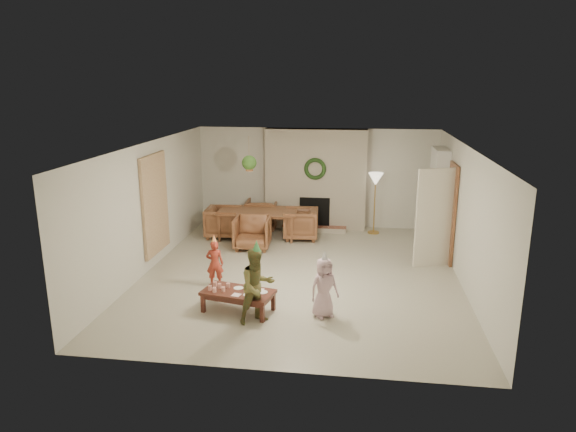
% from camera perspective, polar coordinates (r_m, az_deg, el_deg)
% --- Properties ---
extents(floor, '(7.00, 7.00, 0.00)m').
position_cam_1_polar(floor, '(10.13, 1.38, -6.39)').
color(floor, '#B7B29E').
rests_on(floor, ground).
extents(ceiling, '(7.00, 7.00, 0.00)m').
position_cam_1_polar(ceiling, '(9.51, 1.48, 7.79)').
color(ceiling, white).
rests_on(ceiling, wall_back).
extents(wall_back, '(7.00, 0.00, 7.00)m').
position_cam_1_polar(wall_back, '(13.15, 3.15, 4.23)').
color(wall_back, silver).
rests_on(wall_back, floor).
extents(wall_front, '(7.00, 0.00, 7.00)m').
position_cam_1_polar(wall_front, '(6.45, -2.10, -7.19)').
color(wall_front, silver).
rests_on(wall_front, floor).
extents(wall_left, '(0.00, 7.00, 7.00)m').
position_cam_1_polar(wall_left, '(10.50, -15.07, 1.02)').
color(wall_left, silver).
rests_on(wall_left, floor).
extents(wall_right, '(0.00, 7.00, 7.00)m').
position_cam_1_polar(wall_right, '(9.88, 18.98, -0.14)').
color(wall_right, silver).
rests_on(wall_right, floor).
extents(fireplace_mass, '(2.50, 0.40, 2.50)m').
position_cam_1_polar(fireplace_mass, '(12.95, 3.07, 4.07)').
color(fireplace_mass, '#581C17').
rests_on(fireplace_mass, floor).
extents(fireplace_hearth, '(1.60, 0.30, 0.12)m').
position_cam_1_polar(fireplace_hearth, '(12.89, 2.87, -1.42)').
color(fireplace_hearth, maroon).
rests_on(fireplace_hearth, floor).
extents(fireplace_firebox, '(0.75, 0.12, 0.75)m').
position_cam_1_polar(fireplace_firebox, '(12.95, 2.96, 0.44)').
color(fireplace_firebox, black).
rests_on(fireplace_firebox, floor).
extents(fireplace_wreath, '(0.54, 0.10, 0.54)m').
position_cam_1_polar(fireplace_wreath, '(12.68, 3.00, 5.21)').
color(fireplace_wreath, '#1B3A16').
rests_on(fireplace_wreath, fireplace_mass).
extents(floor_lamp_base, '(0.28, 0.28, 0.03)m').
position_cam_1_polar(floor_lamp_base, '(12.92, 9.39, -1.79)').
color(floor_lamp_base, gold).
rests_on(floor_lamp_base, floor).
extents(floor_lamp_post, '(0.03, 0.03, 1.35)m').
position_cam_1_polar(floor_lamp_post, '(12.74, 9.52, 1.16)').
color(floor_lamp_post, gold).
rests_on(floor_lamp_post, floor).
extents(floor_lamp_shade, '(0.36, 0.36, 0.30)m').
position_cam_1_polar(floor_lamp_shade, '(12.61, 9.65, 4.03)').
color(floor_lamp_shade, beige).
rests_on(floor_lamp_shade, floor_lamp_post).
extents(bookshelf_carcass, '(0.30, 1.00, 2.20)m').
position_cam_1_polar(bookshelf_carcass, '(12.10, 16.19, 1.99)').
color(bookshelf_carcass, white).
rests_on(bookshelf_carcass, floor).
extents(bookshelf_shelf_a, '(0.30, 0.92, 0.03)m').
position_cam_1_polar(bookshelf_shelf_a, '(12.25, 15.88, -0.97)').
color(bookshelf_shelf_a, white).
rests_on(bookshelf_shelf_a, bookshelf_carcass).
extents(bookshelf_shelf_b, '(0.30, 0.92, 0.03)m').
position_cam_1_polar(bookshelf_shelf_b, '(12.15, 16.01, 0.85)').
color(bookshelf_shelf_b, white).
rests_on(bookshelf_shelf_b, bookshelf_carcass).
extents(bookshelf_shelf_c, '(0.30, 0.92, 0.03)m').
position_cam_1_polar(bookshelf_shelf_c, '(12.06, 16.14, 2.69)').
color(bookshelf_shelf_c, white).
rests_on(bookshelf_shelf_c, bookshelf_carcass).
extents(bookshelf_shelf_d, '(0.30, 0.92, 0.03)m').
position_cam_1_polar(bookshelf_shelf_d, '(11.99, 16.28, 4.56)').
color(bookshelf_shelf_d, white).
rests_on(bookshelf_shelf_d, bookshelf_carcass).
extents(books_row_lower, '(0.20, 0.40, 0.24)m').
position_cam_1_polar(books_row_lower, '(12.06, 15.92, -0.52)').
color(books_row_lower, red).
rests_on(books_row_lower, bookshelf_shelf_a).
extents(books_row_mid, '(0.20, 0.44, 0.24)m').
position_cam_1_polar(books_row_mid, '(12.16, 15.93, 1.55)').
color(books_row_mid, '#285496').
rests_on(books_row_mid, bookshelf_shelf_b).
extents(books_row_upper, '(0.20, 0.36, 0.22)m').
position_cam_1_polar(books_row_upper, '(11.94, 16.16, 3.21)').
color(books_row_upper, '#A96924').
rests_on(books_row_upper, bookshelf_shelf_c).
extents(door_frame, '(0.05, 0.86, 2.04)m').
position_cam_1_polar(door_frame, '(11.08, 17.54, 0.31)').
color(door_frame, brown).
rests_on(door_frame, floor).
extents(door_leaf, '(0.77, 0.32, 2.00)m').
position_cam_1_polar(door_leaf, '(10.66, 15.85, -0.23)').
color(door_leaf, beige).
rests_on(door_leaf, floor).
extents(curtain_panel, '(0.06, 1.20, 2.00)m').
position_cam_1_polar(curtain_panel, '(10.66, -14.46, 1.26)').
color(curtain_panel, beige).
rests_on(curtain_panel, wall_left).
extents(dining_table, '(1.93, 1.14, 0.66)m').
position_cam_1_polar(dining_table, '(12.32, -3.39, -0.91)').
color(dining_table, brown).
rests_on(dining_table, floor).
extents(dining_chair_near, '(0.82, 0.84, 0.73)m').
position_cam_1_polar(dining_chair_near, '(11.53, -3.96, -1.85)').
color(dining_chair_near, brown).
rests_on(dining_chair_near, floor).
extents(dining_chair_far, '(0.82, 0.84, 0.73)m').
position_cam_1_polar(dining_chair_far, '(13.10, -2.89, 0.21)').
color(dining_chair_far, brown).
rests_on(dining_chair_far, floor).
extents(dining_chair_left, '(0.84, 0.82, 0.73)m').
position_cam_1_polar(dining_chair_left, '(12.45, -7.15, -0.66)').
color(dining_chair_left, brown).
rests_on(dining_chair_left, floor).
extents(dining_chair_right, '(0.84, 0.82, 0.73)m').
position_cam_1_polar(dining_chair_right, '(12.21, 1.40, -0.86)').
color(dining_chair_right, brown).
rests_on(dining_chair_right, floor).
extents(hanging_plant_cord, '(0.01, 0.01, 0.70)m').
position_cam_1_polar(hanging_plant_cord, '(11.24, -4.32, 7.04)').
color(hanging_plant_cord, tan).
rests_on(hanging_plant_cord, ceiling).
extents(hanging_plant_pot, '(0.16, 0.16, 0.12)m').
position_cam_1_polar(hanging_plant_pot, '(11.29, -4.29, 5.28)').
color(hanging_plant_pot, brown).
rests_on(hanging_plant_pot, hanging_plant_cord).
extents(hanging_plant_foliage, '(0.32, 0.32, 0.32)m').
position_cam_1_polar(hanging_plant_foliage, '(11.27, -4.30, 5.88)').
color(hanging_plant_foliage, '#2B521B').
rests_on(hanging_plant_foliage, hanging_plant_pot).
extents(coffee_table_top, '(1.24, 0.80, 0.05)m').
position_cam_1_polar(coffee_table_top, '(8.49, -5.52, -8.39)').
color(coffee_table_top, '#53261B').
rests_on(coffee_table_top, floor).
extents(coffee_table_apron, '(1.14, 0.70, 0.07)m').
position_cam_1_polar(coffee_table_apron, '(8.52, -5.51, -8.77)').
color(coffee_table_apron, '#53261B').
rests_on(coffee_table_apron, floor).
extents(coffee_leg_fl, '(0.07, 0.07, 0.30)m').
position_cam_1_polar(coffee_leg_fl, '(8.60, -9.34, -9.50)').
color(coffee_leg_fl, '#53261B').
rests_on(coffee_leg_fl, floor).
extents(coffee_leg_fr, '(0.07, 0.07, 0.30)m').
position_cam_1_polar(coffee_leg_fr, '(8.18, -2.86, -10.65)').
color(coffee_leg_fr, '#53261B').
rests_on(coffee_leg_fr, floor).
extents(coffee_leg_bl, '(0.07, 0.07, 0.30)m').
position_cam_1_polar(coffee_leg_bl, '(8.97, -7.87, -8.38)').
color(coffee_leg_bl, '#53261B').
rests_on(coffee_leg_bl, floor).
extents(coffee_leg_br, '(0.07, 0.07, 0.30)m').
position_cam_1_polar(coffee_leg_br, '(8.57, -1.63, -9.40)').
color(coffee_leg_br, '#53261B').
rests_on(coffee_leg_br, floor).
extents(cup_a, '(0.07, 0.07, 0.08)m').
position_cam_1_polar(cup_a, '(8.55, -8.61, -7.85)').
color(cup_a, white).
rests_on(cup_a, coffee_table_top).
extents(cup_b, '(0.07, 0.07, 0.08)m').
position_cam_1_polar(cup_b, '(8.69, -8.05, -7.44)').
color(cup_b, white).
rests_on(cup_b, coffee_table_top).
extents(cup_c, '(0.07, 0.07, 0.08)m').
position_cam_1_polar(cup_c, '(8.47, -8.12, -8.07)').
color(cup_c, white).
rests_on(cup_c, coffee_table_top).
extents(cup_d, '(0.07, 0.07, 0.08)m').
position_cam_1_polar(cup_d, '(8.61, -7.56, -7.65)').
color(cup_d, white).
rests_on(cup_d, coffee_table_top).
extents(cup_e, '(0.07, 0.07, 0.08)m').
position_cam_1_polar(cup_e, '(8.47, -7.15, -8.02)').
color(cup_e, white).
rests_on(cup_e, coffee_table_top).
extents(cup_f, '(0.07, 0.07, 0.08)m').
position_cam_1_polar(cup_f, '(8.61, -6.61, -7.60)').
color(cup_f, white).
rests_on(cup_f, coffee_table_top).
extents(plate_a, '(0.19, 0.19, 0.01)m').
position_cam_1_polar(plate_a, '(8.59, -5.49, -7.90)').
color(plate_a, white).
rests_on(plate_a, coffee_table_top).
extents(plate_b, '(0.19, 0.19, 0.01)m').
position_cam_1_polar(plate_b, '(8.32, -4.41, -8.64)').
color(plate_b, white).
rests_on(plate_b, coffee_table_top).
extents(plate_c, '(0.19, 0.19, 0.01)m').
position_cam_1_polar(plate_c, '(8.40, -2.80, -8.37)').
color(plate_c, white).
rests_on(plate_c, coffee_table_top).
extents(food_scoop, '(0.07, 0.07, 0.06)m').
position_cam_1_polar(food_scoop, '(8.31, -4.41, -8.43)').
color(food_scoop, tan).
rests_on(food_scoop, plate_b).
extents(napkin_left, '(0.16, 0.16, 0.01)m').
position_cam_1_polar(napkin_left, '(8.33, -5.72, -8.65)').
color(napkin_left, '#FEBBCA').
rests_on(napkin_left, coffee_table_top).
extents(napkin_right, '(0.16, 0.16, 0.01)m').
position_cam_1_polar(napkin_right, '(8.50, -3.17, -8.12)').
color(napkin_right, '#FEBBCA').
rests_on(napkin_right, coffee_table_top).
extents(child_red, '(0.34, 0.25, 0.87)m').
position_cam_1_polar(child_red, '(9.51, -8.07, -5.20)').
color(child_red, '#A83424').
rests_on(child_red, floor).
extents(party_hat_red, '(0.14, 0.14, 0.16)m').
position_cam_1_polar(party_hat_red, '(9.36, -8.17, -2.50)').
color(party_hat_red, '#F1D750').
rests_on(party_hat_red, child_red).
extents(child_plaid, '(0.74, 0.71, 1.20)m').
position_cam_1_polar(child_plaid, '(8.01, -3.43, -7.72)').
color(child_plaid, brown).
rests_on(child_plaid, floor).
extents(party_hat_plaid, '(0.18, 0.18, 0.20)m').
position_cam_1_polar(party_hat_plaid, '(7.79, -3.50, -3.36)').
color(party_hat_plaid, '#449F52').
rests_on(party_hat_plaid, child_plaid).
extents(child_pink, '(0.57, 0.52, 0.98)m').
position_cam_1_polar(child_pink, '(8.24, 4.00, -7.88)').
color(child_pink, '#CEA5B3').
rests_on(child_pink, floor).
extents(party_hat_pink, '(0.16, 0.16, 0.18)m').
position_cam_1_polar(party_hat_pink, '(8.06, 4.07, -4.42)').
color(party_hat_pink, silver).
rests_on(party_hat_pink, child_pink).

